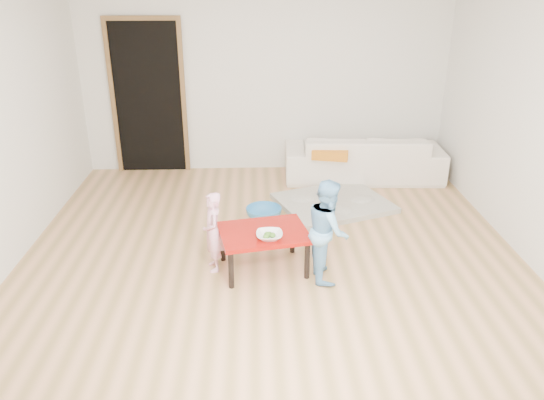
{
  "coord_description": "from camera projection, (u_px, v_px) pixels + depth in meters",
  "views": [
    {
      "loc": [
        -0.16,
        -4.78,
        2.64
      ],
      "look_at": [
        0.0,
        -0.2,
        0.65
      ],
      "focal_mm": 35.0,
      "sensor_mm": 36.0,
      "label": 1
    }
  ],
  "objects": [
    {
      "name": "bowl",
      "position": [
        269.0,
        236.0,
        4.8
      ],
      "size": [
        0.24,
        0.24,
        0.06
      ],
      "primitive_type": "imported",
      "color": "white",
      "rests_on": "red_table"
    },
    {
      "name": "basin",
      "position": [
        264.0,
        213.0,
        6.12
      ],
      "size": [
        0.41,
        0.41,
        0.13
      ],
      "primitive_type": "imported",
      "color": "#3281BD",
      "rests_on": "floor"
    },
    {
      "name": "sofa",
      "position": [
        363.0,
        156.0,
        7.24
      ],
      "size": [
        2.15,
        0.93,
        0.62
      ],
      "primitive_type": "imported",
      "rotation": [
        0.0,
        0.0,
        3.1
      ],
      "color": "silver",
      "rests_on": "floor"
    },
    {
      "name": "cushion",
      "position": [
        331.0,
        152.0,
        6.91
      ],
      "size": [
        0.54,
        0.5,
        0.12
      ],
      "primitive_type": "cube",
      "rotation": [
        0.0,
        0.0,
        -0.22
      ],
      "color": "orange",
      "rests_on": "sofa"
    },
    {
      "name": "red_table",
      "position": [
        264.0,
        250.0,
        5.03
      ],
      "size": [
        0.91,
        0.76,
        0.41
      ],
      "primitive_type": null,
      "rotation": [
        0.0,
        0.0,
        0.2
      ],
      "color": "#940E08",
      "rests_on": "floor"
    },
    {
      "name": "child_blue",
      "position": [
        328.0,
        230.0,
        4.8
      ],
      "size": [
        0.38,
        0.48,
        0.96
      ],
      "primitive_type": "imported",
      "rotation": [
        0.0,
        0.0,
        1.6
      ],
      "color": "#65BAEB",
      "rests_on": "floor"
    },
    {
      "name": "right_wall",
      "position": [
        535.0,
        125.0,
        5.0
      ],
      "size": [
        0.02,
        5.0,
        2.6
      ],
      "primitive_type": "cube",
      "color": "silver",
      "rests_on": "floor"
    },
    {
      "name": "back_wall",
      "position": [
        265.0,
        78.0,
        7.22
      ],
      "size": [
        5.0,
        0.02,
        2.6
      ],
      "primitive_type": "cube",
      "color": "silver",
      "rests_on": "floor"
    },
    {
      "name": "floor",
      "position": [
        271.0,
        250.0,
        5.44
      ],
      "size": [
        5.0,
        5.0,
        0.01
      ],
      "primitive_type": "cube",
      "color": "#9F7B44",
      "rests_on": "ground"
    },
    {
      "name": "blanket",
      "position": [
        333.0,
        203.0,
        6.47
      ],
      "size": [
        1.54,
        1.42,
        0.06
      ],
      "primitive_type": null,
      "rotation": [
        0.0,
        0.0,
        0.37
      ],
      "color": "beige",
      "rests_on": "floor"
    },
    {
      "name": "child_pink",
      "position": [
        213.0,
        232.0,
        4.96
      ],
      "size": [
        0.24,
        0.32,
        0.78
      ],
      "primitive_type": "imported",
      "rotation": [
        0.0,
        0.0,
        -1.36
      ],
      "color": "pink",
      "rests_on": "floor"
    },
    {
      "name": "doorway",
      "position": [
        149.0,
        99.0,
        7.26
      ],
      "size": [
        1.02,
        0.08,
        2.11
      ],
      "primitive_type": null,
      "color": "brown",
      "rests_on": "back_wall"
    },
    {
      "name": "broccoli",
      "position": [
        269.0,
        236.0,
        4.8
      ],
      "size": [
        0.12,
        0.12,
        0.06
      ],
      "primitive_type": null,
      "color": "#2D5919",
      "rests_on": "red_table"
    }
  ]
}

